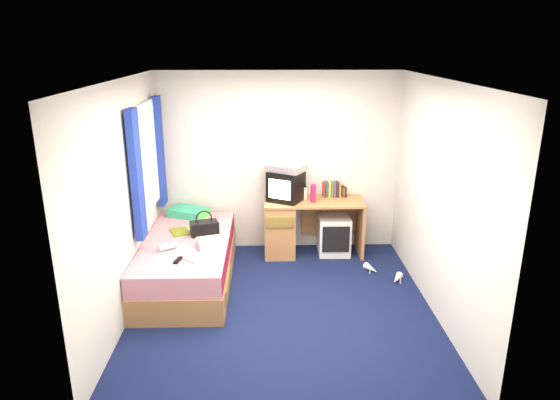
{
  "coord_description": "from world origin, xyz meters",
  "views": [
    {
      "loc": [
        -0.15,
        -4.8,
        2.75
      ],
      "look_at": [
        -0.01,
        0.7,
        0.99
      ],
      "focal_mm": 32.0,
      "sensor_mm": 36.0,
      "label": 1
    }
  ],
  "objects_px": {
    "pillow": "(189,212)",
    "white_heels": "(384,274)",
    "vcr": "(286,168)",
    "towel": "(210,243)",
    "desk": "(293,225)",
    "storage_cube": "(334,235)",
    "remote_control": "(178,260)",
    "pink_water_bottle": "(313,194)",
    "handbag": "(204,228)",
    "aerosol_can": "(305,193)",
    "picture_frame": "(344,191)",
    "magazine": "(180,232)",
    "water_bottle": "(167,247)",
    "crt_tv": "(286,186)",
    "bed": "(188,261)",
    "colour_swatch_fan": "(190,260)"
  },
  "relations": [
    {
      "from": "pillow",
      "to": "towel",
      "type": "bearing_deg",
      "value": -69.21
    },
    {
      "from": "colour_swatch_fan",
      "to": "bed",
      "type": "bearing_deg",
      "value": 101.9
    },
    {
      "from": "vcr",
      "to": "water_bottle",
      "type": "xyz_separation_m",
      "value": [
        -1.36,
        -1.11,
        -0.62
      ]
    },
    {
      "from": "magazine",
      "to": "remote_control",
      "type": "relative_size",
      "value": 1.75
    },
    {
      "from": "vcr",
      "to": "water_bottle",
      "type": "height_order",
      "value": "vcr"
    },
    {
      "from": "water_bottle",
      "to": "remote_control",
      "type": "bearing_deg",
      "value": -61.08
    },
    {
      "from": "desk",
      "to": "storage_cube",
      "type": "height_order",
      "value": "desk"
    },
    {
      "from": "magazine",
      "to": "white_heels",
      "type": "xyz_separation_m",
      "value": [
        2.48,
        -0.18,
        -0.51
      ]
    },
    {
      "from": "desk",
      "to": "bed",
      "type": "bearing_deg",
      "value": -147.2
    },
    {
      "from": "picture_frame",
      "to": "pink_water_bottle",
      "type": "xyz_separation_m",
      "value": [
        -0.44,
        -0.23,
        0.04
      ]
    },
    {
      "from": "water_bottle",
      "to": "aerosol_can",
      "type": "bearing_deg",
      "value": 35.3
    },
    {
      "from": "storage_cube",
      "to": "bed",
      "type": "bearing_deg",
      "value": -155.59
    },
    {
      "from": "desk",
      "to": "handbag",
      "type": "relative_size",
      "value": 3.55
    },
    {
      "from": "handbag",
      "to": "remote_control",
      "type": "xyz_separation_m",
      "value": [
        -0.19,
        -0.75,
        -0.08
      ]
    },
    {
      "from": "picture_frame",
      "to": "water_bottle",
      "type": "height_order",
      "value": "picture_frame"
    },
    {
      "from": "storage_cube",
      "to": "handbag",
      "type": "xyz_separation_m",
      "value": [
        -1.65,
        -0.65,
        0.37
      ]
    },
    {
      "from": "pink_water_bottle",
      "to": "picture_frame",
      "type": "bearing_deg",
      "value": 27.95
    },
    {
      "from": "vcr",
      "to": "pink_water_bottle",
      "type": "bearing_deg",
      "value": 18.07
    },
    {
      "from": "pillow",
      "to": "crt_tv",
      "type": "bearing_deg",
      "value": -0.6
    },
    {
      "from": "picture_frame",
      "to": "white_heels",
      "type": "bearing_deg",
      "value": -86.68
    },
    {
      "from": "pillow",
      "to": "white_heels",
      "type": "xyz_separation_m",
      "value": [
        2.46,
        -0.76,
        -0.55
      ]
    },
    {
      "from": "towel",
      "to": "remote_control",
      "type": "distance_m",
      "value": 0.48
    },
    {
      "from": "colour_swatch_fan",
      "to": "white_heels",
      "type": "height_order",
      "value": "colour_swatch_fan"
    },
    {
      "from": "towel",
      "to": "aerosol_can",
      "type": "bearing_deg",
      "value": 42.82
    },
    {
      "from": "crt_tv",
      "to": "colour_swatch_fan",
      "type": "xyz_separation_m",
      "value": [
        -1.07,
        -1.4,
        -0.4
      ]
    },
    {
      "from": "handbag",
      "to": "magazine",
      "type": "relative_size",
      "value": 1.31
    },
    {
      "from": "desk",
      "to": "remote_control",
      "type": "distance_m",
      "value": 1.91
    },
    {
      "from": "towel",
      "to": "water_bottle",
      "type": "xyz_separation_m",
      "value": [
        -0.46,
        -0.08,
        -0.01
      ]
    },
    {
      "from": "remote_control",
      "to": "towel",
      "type": "bearing_deg",
      "value": 64.7
    },
    {
      "from": "crt_tv",
      "to": "picture_frame",
      "type": "height_order",
      "value": "crt_tv"
    },
    {
      "from": "desk",
      "to": "aerosol_can",
      "type": "xyz_separation_m",
      "value": [
        0.16,
        0.04,
        0.43
      ]
    },
    {
      "from": "crt_tv",
      "to": "water_bottle",
      "type": "bearing_deg",
      "value": -112.8
    },
    {
      "from": "bed",
      "to": "pink_water_bottle",
      "type": "height_order",
      "value": "pink_water_bottle"
    },
    {
      "from": "aerosol_can",
      "to": "handbag",
      "type": "distance_m",
      "value": 1.45
    },
    {
      "from": "aerosol_can",
      "to": "towel",
      "type": "relative_size",
      "value": 0.61
    },
    {
      "from": "pink_water_bottle",
      "to": "handbag",
      "type": "height_order",
      "value": "pink_water_bottle"
    },
    {
      "from": "pillow",
      "to": "aerosol_can",
      "type": "relative_size",
      "value": 2.93
    },
    {
      "from": "towel",
      "to": "pillow",
      "type": "bearing_deg",
      "value": 110.79
    },
    {
      "from": "towel",
      "to": "white_heels",
      "type": "distance_m",
      "value": 2.15
    },
    {
      "from": "vcr",
      "to": "towel",
      "type": "xyz_separation_m",
      "value": [
        -0.89,
        -1.03,
        -0.61
      ]
    },
    {
      "from": "vcr",
      "to": "handbag",
      "type": "distance_m",
      "value": 1.32
    },
    {
      "from": "pillow",
      "to": "handbag",
      "type": "relative_size",
      "value": 1.34
    },
    {
      "from": "pillow",
      "to": "colour_swatch_fan",
      "type": "relative_size",
      "value": 2.22
    },
    {
      "from": "crt_tv",
      "to": "handbag",
      "type": "height_order",
      "value": "crt_tv"
    },
    {
      "from": "handbag",
      "to": "white_heels",
      "type": "bearing_deg",
      "value": -20.51
    },
    {
      "from": "pink_water_bottle",
      "to": "white_heels",
      "type": "bearing_deg",
      "value": -39.39
    },
    {
      "from": "desk",
      "to": "storage_cube",
      "type": "bearing_deg",
      "value": -0.81
    },
    {
      "from": "bed",
      "to": "crt_tv",
      "type": "height_order",
      "value": "crt_tv"
    },
    {
      "from": "picture_frame",
      "to": "water_bottle",
      "type": "distance_m",
      "value": 2.5
    },
    {
      "from": "crt_tv",
      "to": "pink_water_bottle",
      "type": "bearing_deg",
      "value": 15.95
    }
  ]
}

